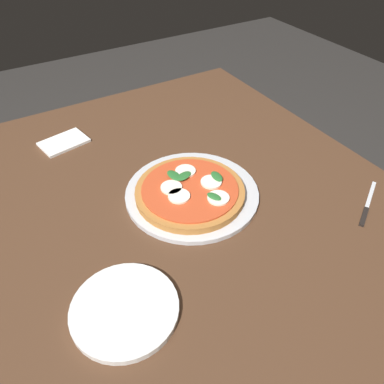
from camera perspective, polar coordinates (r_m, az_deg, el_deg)
The scene contains 7 objects.
ground_plane at distance 1.55m, azimuth -3.97°, elevation -22.73°, with size 6.00×6.00×0.00m, color #2D2B28.
dining_table at distance 0.99m, azimuth -5.73°, elevation -5.57°, with size 1.18×1.15×0.77m.
serving_tray at distance 0.93m, azimuth 0.00°, elevation -0.19°, with size 0.33×0.33×0.01m, color silver.
pizza at distance 0.91m, azimuth -0.29°, elevation 0.14°, with size 0.27×0.27×0.03m.
plate_white at distance 0.73m, azimuth -10.22°, elevation -17.17°, with size 0.20×0.20×0.01m, color white.
napkin at distance 1.17m, azimuth -18.95°, elevation 7.19°, with size 0.13×0.09×0.01m, color white.
knife at distance 0.99m, azimuth 25.05°, elevation -2.27°, with size 0.16×0.10×0.01m.
Camera 1 is at (-0.26, -0.63, 1.39)m, focal length 34.99 mm.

